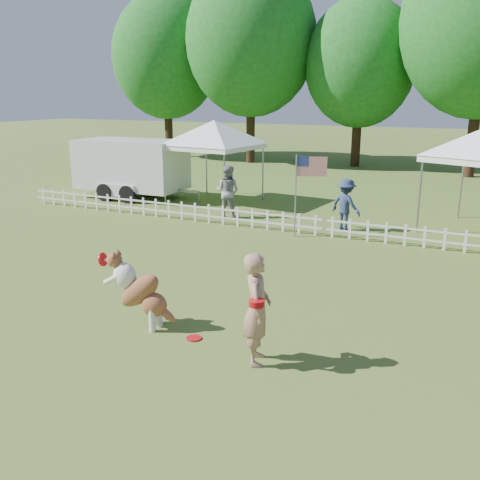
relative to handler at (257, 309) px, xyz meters
The scene contains 13 objects.
ground 1.67m from the handler, 155.51° to the left, with size 120.00×120.00×0.00m, color #3B611E.
picket_fence 7.72m from the handler, 99.72° to the left, with size 22.00×0.08×0.60m, color white, non-canonical shape.
handler is the anchor object (origin of this frame).
dog 2.36m from the handler, behind, with size 1.28×0.43×1.32m, color brown, non-canonical shape.
frisbee_on_turf 1.54m from the handler, 168.65° to the left, with size 0.26×0.26×0.02m, color red.
canopy_tent_left 12.48m from the handler, 121.36° to the left, with size 2.86×2.86×2.95m, color white, non-canonical shape.
cargo_trailer 14.12m from the handler, 134.38° to the left, with size 5.18×2.28×2.28m, color silver, non-canonical shape.
flag_pole 7.52m from the handler, 105.83° to the left, with size 0.90×0.09×2.34m, color gray, non-canonical shape.
spectator_a 9.94m from the handler, 119.65° to the left, with size 0.83×0.65×1.70m, color gray.
spectator_b 8.65m from the handler, 96.36° to the left, with size 0.99×0.57×1.54m, color navy.
tree_far_left 28.24m from the handler, 125.81° to the left, with size 6.60×6.60×11.00m, color #19591B, non-canonical shape.
tree_left 24.91m from the handler, 115.00° to the left, with size 7.40×7.40×12.00m, color #19591B, non-canonical shape.
tree_center_left 23.83m from the handler, 100.55° to the left, with size 6.00×6.00×9.80m, color #19591B, non-canonical shape.
Camera 1 is at (4.29, -7.35, 3.96)m, focal length 40.00 mm.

